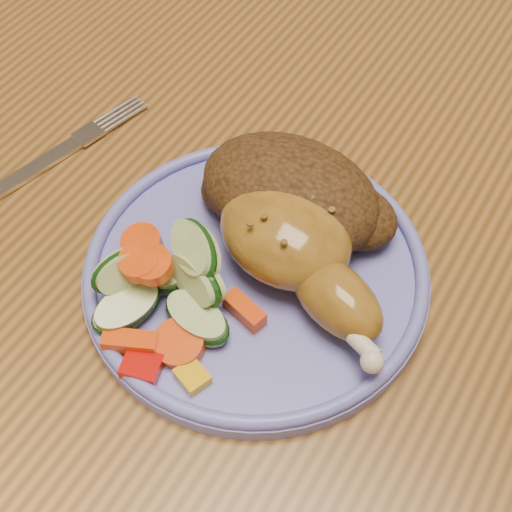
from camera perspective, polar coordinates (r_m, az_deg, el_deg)
dining_table at (r=0.62m, az=6.07°, el=-2.88°), size 0.90×1.40×0.75m
plate at (r=0.52m, az=0.00°, el=-1.38°), size 0.25×0.25×0.01m
plate_rim at (r=0.51m, az=0.00°, el=-0.67°), size 0.25×0.25×0.01m
chicken_leg at (r=0.49m, az=3.32°, el=0.60°), size 0.16×0.11×0.05m
rice_pilaf at (r=0.52m, az=3.06°, el=4.84°), size 0.15×0.10×0.06m
vegetable_pile at (r=0.49m, az=-7.32°, el=-2.43°), size 0.13×0.12×0.06m
fork at (r=0.62m, az=-16.51°, el=7.26°), size 0.05×0.17×0.00m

